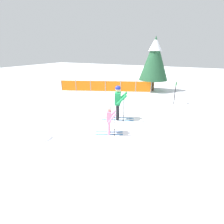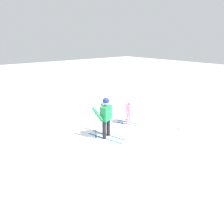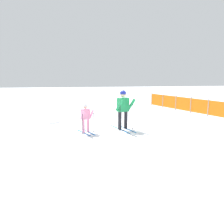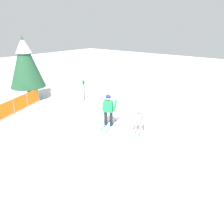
% 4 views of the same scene
% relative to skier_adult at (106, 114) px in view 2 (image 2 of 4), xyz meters
% --- Properties ---
extents(ground_plane, '(60.00, 60.00, 0.00)m').
position_rel_skier_adult_xyz_m(ground_plane, '(-0.31, 0.05, -0.99)').
color(ground_plane, white).
extents(skier_adult, '(1.60, 0.90, 1.67)m').
position_rel_skier_adult_xyz_m(skier_adult, '(0.00, 0.00, 0.00)').
color(skier_adult, '#1966B2').
rests_on(skier_adult, ground_plane).
extents(skier_child, '(1.12, 0.71, 1.19)m').
position_rel_skier_adult_xyz_m(skier_child, '(0.33, -1.58, -0.30)').
color(skier_child, '#1966B2').
rests_on(skier_child, ground_plane).
extents(snow_mound, '(0.85, 0.72, 0.34)m').
position_rel_skier_adult_xyz_m(snow_mound, '(-1.84, -3.11, -0.99)').
color(snow_mound, white).
rests_on(snow_mound, ground_plane).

